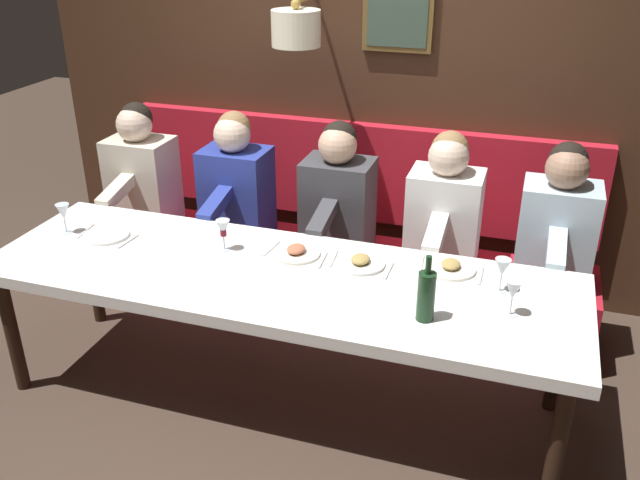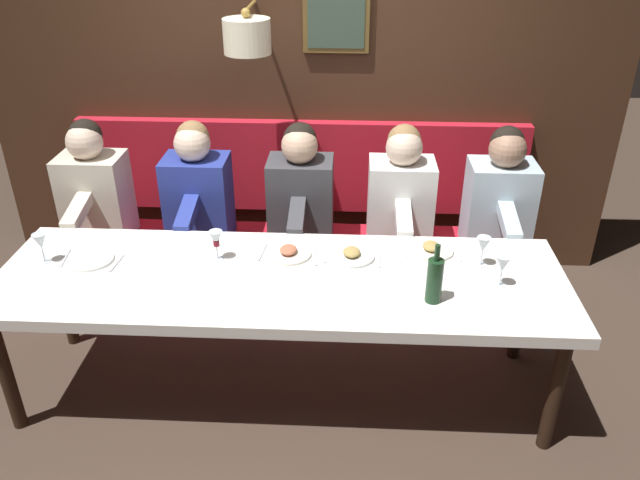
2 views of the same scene
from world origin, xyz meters
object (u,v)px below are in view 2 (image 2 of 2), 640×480
diner_near (401,192)px  wine_glass_2 (40,242)px  dining_table (280,285)px  wine_bottle (435,280)px  diner_farthest (93,186)px  wine_glass_1 (503,265)px  wine_glass_3 (216,240)px  diner_nearest (500,194)px  diner_middle (300,190)px  diner_far (197,188)px  wine_glass_0 (483,246)px

diner_near → wine_glass_2: diner_near is taller
dining_table → wine_bottle: 0.79m
diner_farthest → wine_glass_1: bearing=-111.3°
wine_glass_3 → diner_farthest: bearing=51.6°
wine_glass_3 → diner_nearest: bearing=-65.4°
diner_middle → diner_near: bearing=-90.0°
dining_table → diner_farthest: size_ratio=3.64×
wine_glass_1 → wine_bottle: bearing=113.5°
diner_middle → diner_farthest: 1.31m
diner_middle → diner_far: 0.65m
dining_table → diner_middle: (0.88, -0.03, 0.13)m
dining_table → diner_near: diner_near is taller
wine_glass_0 → diner_farthest: bearing=72.3°
wine_glass_3 → wine_glass_2: bearing=94.9°
diner_far → wine_glass_2: 1.03m
diner_nearest → wine_bottle: (-1.07, 0.52, 0.04)m
diner_nearest → wine_glass_3: size_ratio=4.82×
diner_near → wine_glass_2: 2.06m
diner_near → wine_glass_1: size_ratio=4.82×
diner_nearest → wine_glass_2: (-0.81, 2.50, 0.04)m
wine_glass_1 → wine_glass_3: same height
dining_table → diner_middle: size_ratio=3.64×
diner_near → dining_table: bearing=143.3°
diner_nearest → wine_glass_2: bearing=108.0°
wine_glass_0 → wine_glass_3: 1.37m
diner_nearest → diner_far: (0.00, 1.88, 0.00)m
diner_near → wine_glass_0: size_ratio=4.82×
wine_bottle → wine_glass_0: bearing=-39.8°
diner_farthest → wine_bottle: diner_farthest is taller
diner_middle → diner_farthest: same height
wine_glass_1 → wine_glass_3: 1.44m
wine_glass_1 → wine_bottle: wine_bottle is taller
diner_farthest → wine_glass_3: 1.19m
diner_farthest → wine_glass_1: 2.53m
wine_bottle → diner_middle: bearing=33.5°
diner_far → wine_bottle: bearing=-128.3°
diner_middle → dining_table: bearing=177.8°
diner_farthest → diner_middle: bearing=-90.0°
diner_middle → diner_nearest: bearing=-90.0°
diner_nearest → diner_far: 1.88m
diner_farthest → wine_glass_1: size_ratio=4.82×
diner_near → wine_bottle: diner_near is taller
dining_table → diner_near: (0.88, -0.66, 0.13)m
dining_table → diner_nearest: 1.55m
diner_nearest → wine_glass_1: (-0.92, 0.18, 0.04)m
dining_table → wine_glass_1: (-0.04, -1.08, 0.18)m
wine_glass_3 → wine_bottle: wine_bottle is taller
wine_glass_0 → wine_glass_1: (-0.19, -0.06, 0.00)m
diner_middle → wine_glass_2: (-0.81, 1.27, 0.04)m
diner_farthest → wine_glass_3: size_ratio=4.82×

